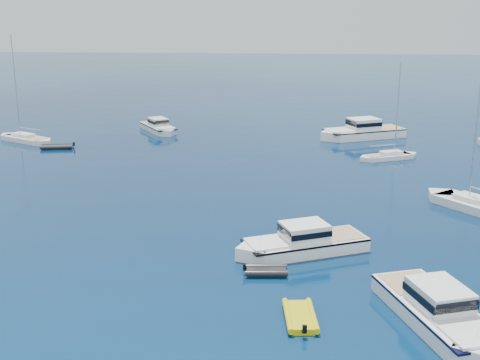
% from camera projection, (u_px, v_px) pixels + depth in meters
% --- Properties ---
extents(motor_cruiser_right, '(7.00, 12.08, 3.03)m').
position_uv_depth(motor_cruiser_right, '(439.00, 325.00, 35.85)').
color(motor_cruiser_right, silver).
rests_on(motor_cruiser_right, ground).
extents(motor_cruiser_centre, '(11.15, 7.33, 2.82)m').
position_uv_depth(motor_cruiser_centre, '(301.00, 252.00, 46.34)').
color(motor_cruiser_centre, white).
rests_on(motor_cruiser_centre, ground).
extents(motor_cruiser_distant, '(13.39, 8.86, 3.39)m').
position_uv_depth(motor_cruiser_distant, '(361.00, 138.00, 85.23)').
color(motor_cruiser_distant, white).
rests_on(motor_cruiser_distant, ground).
extents(motor_cruiser_horizon, '(7.37, 9.34, 2.43)m').
position_uv_depth(motor_cruiser_horizon, '(159.00, 131.00, 89.39)').
color(motor_cruiser_horizon, silver).
rests_on(motor_cruiser_horizon, ground).
extents(sailboat_mid_r, '(9.72, 10.99, 17.18)m').
position_uv_depth(sailboat_mid_r, '(479.00, 211.00, 55.41)').
color(sailboat_mid_r, silver).
rests_on(sailboat_mid_r, ground).
extents(sailboat_centre, '(8.07, 5.00, 11.61)m').
position_uv_depth(sailboat_centre, '(388.00, 159.00, 73.79)').
color(sailboat_centre, white).
rests_on(sailboat_centre, ground).
extents(sailboat_far_l, '(9.73, 6.80, 14.25)m').
position_uv_depth(sailboat_far_l, '(26.00, 141.00, 83.01)').
color(sailboat_far_l, silver).
rests_on(sailboat_far_l, ground).
extents(tender_yellow, '(2.53, 4.18, 0.95)m').
position_uv_depth(tender_yellow, '(300.00, 320.00, 36.46)').
color(tender_yellow, '#CBC00B').
rests_on(tender_yellow, ground).
extents(tender_grey_near, '(3.08, 1.89, 0.95)m').
position_uv_depth(tender_grey_near, '(266.00, 274.00, 42.58)').
color(tender_grey_near, black).
rests_on(tender_grey_near, ground).
extents(tender_grey_far, '(4.48, 2.95, 0.95)m').
position_uv_depth(tender_grey_far, '(57.00, 148.00, 79.12)').
color(tender_grey_far, black).
rests_on(tender_grey_far, ground).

